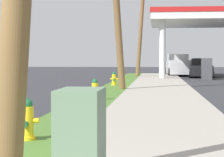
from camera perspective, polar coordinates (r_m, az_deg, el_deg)
name	(u,v)px	position (r m, az deg, el deg)	size (l,w,h in m)	color
fire_hydrant_nearest	(27,122)	(8.23, -10.58, -5.36)	(0.42, 0.38, 0.74)	yellow
fire_hydrant_second	(95,91)	(15.91, -2.17, -1.53)	(0.42, 0.38, 0.74)	yellow
fire_hydrant_third	(114,79)	(24.57, 0.25, -0.10)	(0.42, 0.37, 0.74)	yellow
utility_pole_background	(142,12)	(38.59, 3.77, 8.28)	(1.57, 0.66, 10.48)	brown
utility_cabinet	(81,145)	(4.90, -3.94, -8.39)	(0.52, 0.84, 1.13)	slate
car_black_by_near_pump	(201,69)	(38.53, 11.12, 1.21)	(2.19, 4.61, 1.57)	black
car_teal_by_far_pump	(200,67)	(45.54, 10.94, 1.41)	(2.17, 4.60, 1.57)	#197075
truck_silver_at_forecourt	(178,66)	(41.48, 8.32, 1.59)	(2.43, 5.51, 1.97)	#BCBCC1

